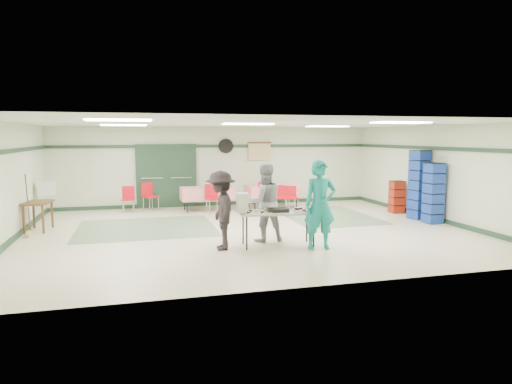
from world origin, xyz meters
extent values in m
plane|color=beige|center=(0.00, 0.00, 0.00)|extent=(11.00, 11.00, 0.00)
plane|color=silver|center=(0.00, 0.00, 2.70)|extent=(11.00, 11.00, 0.00)
plane|color=beige|center=(0.00, 4.50, 1.35)|extent=(11.00, 0.00, 11.00)
plane|color=beige|center=(0.00, -4.50, 1.35)|extent=(11.00, 0.00, 11.00)
plane|color=beige|center=(-5.50, 0.00, 1.35)|extent=(0.00, 9.00, 9.00)
plane|color=beige|center=(5.50, 0.00, 1.35)|extent=(0.00, 9.00, 9.00)
cube|color=#1E3725|center=(0.00, 4.47, 2.05)|extent=(11.00, 0.06, 0.10)
cube|color=#1E3725|center=(0.00, 4.47, 0.06)|extent=(11.00, 0.06, 0.12)
cube|color=#1E3725|center=(-5.47, 0.00, 2.05)|extent=(0.06, 9.00, 0.10)
cube|color=#1E3725|center=(-5.47, 0.00, 0.06)|extent=(0.06, 9.00, 0.12)
cube|color=#1E3725|center=(5.47, 0.00, 2.05)|extent=(0.06, 9.00, 0.10)
cube|color=#1E3725|center=(5.47, 0.00, 0.06)|extent=(0.06, 9.00, 0.12)
cube|color=gray|center=(-2.50, 1.00, 0.00)|extent=(3.50, 3.00, 0.01)
cube|color=gray|center=(2.80, 1.50, 0.00)|extent=(2.50, 3.50, 0.01)
cube|color=gray|center=(-2.20, 4.44, 1.05)|extent=(0.90, 0.06, 2.10)
cube|color=gray|center=(-1.25, 4.44, 1.05)|extent=(0.90, 0.06, 2.10)
cube|color=#1E3725|center=(-1.73, 4.42, 1.05)|extent=(2.00, 0.03, 2.15)
cylinder|color=black|center=(0.30, 4.44, 2.05)|extent=(0.50, 0.10, 0.50)
cube|color=#D2BF83|center=(1.50, 4.44, 1.85)|extent=(0.80, 0.02, 0.60)
cube|color=#BBBCB6|center=(0.24, -1.74, 0.74)|extent=(1.74, 0.83, 0.04)
cylinder|color=black|center=(-0.51, -1.94, 0.36)|extent=(0.04, 0.04, 0.72)
cylinder|color=black|center=(0.95, -2.07, 0.36)|extent=(0.04, 0.04, 0.72)
cylinder|color=black|center=(-0.46, -1.40, 0.36)|extent=(0.04, 0.04, 0.72)
cylinder|color=black|center=(0.99, -1.53, 0.36)|extent=(0.04, 0.04, 0.72)
cube|color=silver|center=(0.84, -1.83, 0.77)|extent=(0.62, 0.49, 0.02)
cube|color=silver|center=(0.15, -1.67, 0.77)|extent=(0.58, 0.46, 0.02)
cube|color=silver|center=(-0.27, -1.90, 0.77)|extent=(0.58, 0.46, 0.02)
cube|color=black|center=(0.21, -1.79, 0.80)|extent=(0.49, 0.33, 0.08)
cube|color=white|center=(-0.55, -1.71, 0.97)|extent=(0.25, 0.23, 0.43)
imported|color=#138580|center=(1.02, -2.22, 0.94)|extent=(0.73, 0.51, 1.88)
imported|color=#95959A|center=(0.08, -1.22, 0.89)|extent=(0.89, 0.71, 1.77)
imported|color=black|center=(-1.01, -1.73, 0.84)|extent=(0.70, 1.13, 1.67)
cube|color=red|center=(1.68, 3.40, 0.74)|extent=(1.86, 0.95, 0.05)
cube|color=red|center=(1.68, 3.40, 0.55)|extent=(1.86, 0.97, 0.40)
cylinder|color=black|center=(0.97, 3.03, 0.36)|extent=(0.04, 0.04, 0.72)
cylinder|color=black|center=(2.45, 3.18, 0.36)|extent=(0.04, 0.04, 0.72)
cylinder|color=black|center=(0.91, 3.62, 0.36)|extent=(0.04, 0.04, 0.72)
cylinder|color=black|center=(2.39, 3.77, 0.36)|extent=(0.04, 0.04, 0.72)
cube|color=red|center=(-0.52, 3.40, 0.74)|extent=(1.69, 0.78, 0.05)
cube|color=red|center=(-0.52, 3.40, 0.55)|extent=(1.69, 0.80, 0.40)
cylinder|color=black|center=(-1.21, 3.10, 0.36)|extent=(0.04, 0.04, 0.72)
cylinder|color=black|center=(0.18, 3.15, 0.36)|extent=(0.04, 0.04, 0.72)
cylinder|color=black|center=(-1.22, 3.65, 0.36)|extent=(0.04, 0.04, 0.72)
cylinder|color=black|center=(0.16, 3.70, 0.36)|extent=(0.04, 0.04, 0.72)
cube|color=red|center=(1.77, 2.75, 0.42)|extent=(0.47, 0.47, 0.04)
cube|color=red|center=(1.82, 2.91, 0.62)|extent=(0.37, 0.15, 0.38)
cylinder|color=silver|center=(1.58, 2.65, 0.20)|extent=(0.02, 0.02, 0.40)
cylinder|color=silver|center=(1.87, 2.56, 0.20)|extent=(0.02, 0.02, 0.40)
cylinder|color=silver|center=(1.67, 2.94, 0.20)|extent=(0.02, 0.02, 0.40)
cylinder|color=silver|center=(1.96, 2.85, 0.20)|extent=(0.02, 0.02, 0.40)
cube|color=red|center=(1.22, 2.75, 0.48)|extent=(0.53, 0.53, 0.04)
cube|color=red|center=(1.28, 2.94, 0.71)|extent=(0.43, 0.16, 0.43)
cylinder|color=silver|center=(1.01, 2.63, 0.23)|extent=(0.02, 0.02, 0.45)
cylinder|color=silver|center=(1.34, 2.54, 0.23)|extent=(0.02, 0.02, 0.45)
cylinder|color=silver|center=(1.10, 2.96, 0.23)|extent=(0.02, 0.02, 0.45)
cylinder|color=silver|center=(1.44, 2.87, 0.23)|extent=(0.02, 0.02, 0.45)
cube|color=red|center=(2.14, 2.75, 0.40)|extent=(0.38, 0.38, 0.04)
cube|color=red|center=(2.15, 2.91, 0.60)|extent=(0.36, 0.05, 0.36)
cylinder|color=silver|center=(1.99, 2.61, 0.19)|extent=(0.02, 0.02, 0.38)
cylinder|color=silver|center=(2.28, 2.60, 0.19)|extent=(0.02, 0.02, 0.38)
cylinder|color=silver|center=(2.00, 2.90, 0.19)|extent=(0.02, 0.02, 0.38)
cylinder|color=silver|center=(2.29, 2.89, 0.19)|extent=(0.02, 0.02, 0.38)
cube|color=red|center=(-0.43, 2.75, 0.46)|extent=(0.46, 0.46, 0.04)
cube|color=red|center=(-0.45, 2.94, 0.70)|extent=(0.42, 0.08, 0.42)
cylinder|color=silver|center=(-0.58, 2.56, 0.22)|extent=(0.02, 0.02, 0.44)
cylinder|color=silver|center=(-0.25, 2.60, 0.22)|extent=(0.02, 0.02, 0.44)
cylinder|color=silver|center=(-0.62, 2.90, 0.22)|extent=(0.02, 0.02, 0.44)
cylinder|color=silver|center=(-0.28, 2.94, 0.22)|extent=(0.02, 0.02, 0.44)
cube|color=red|center=(-2.29, 3.80, 0.46)|extent=(0.59, 0.59, 0.04)
cube|color=red|center=(-2.39, 3.96, 0.70)|extent=(0.37, 0.27, 0.42)
cylinder|color=silver|center=(-2.33, 3.57, 0.22)|extent=(0.02, 0.02, 0.44)
cylinder|color=silver|center=(-2.05, 3.75, 0.22)|extent=(0.02, 0.02, 0.44)
cylinder|color=silver|center=(-2.52, 3.85, 0.22)|extent=(0.02, 0.02, 0.44)
cylinder|color=silver|center=(-2.24, 4.03, 0.22)|extent=(0.02, 0.02, 0.44)
cube|color=red|center=(-2.98, 3.60, 0.42)|extent=(0.41, 0.41, 0.04)
cube|color=red|center=(-2.97, 3.77, 0.63)|extent=(0.39, 0.06, 0.38)
cylinder|color=silver|center=(-3.14, 3.46, 0.20)|extent=(0.02, 0.02, 0.40)
cylinder|color=silver|center=(-2.84, 3.44, 0.20)|extent=(0.02, 0.02, 0.40)
cylinder|color=silver|center=(-3.13, 3.76, 0.20)|extent=(0.02, 0.02, 0.40)
cylinder|color=silver|center=(-2.82, 3.74, 0.20)|extent=(0.02, 0.02, 0.40)
cube|color=navy|center=(5.15, -0.33, 0.83)|extent=(0.44, 0.44, 1.67)
cube|color=#9E240F|center=(5.15, 1.47, 0.50)|extent=(0.41, 0.41, 1.00)
cube|color=navy|center=(5.15, 0.35, 0.99)|extent=(0.51, 0.51, 1.99)
cube|color=brown|center=(-5.15, 1.35, 0.72)|extent=(0.68, 0.95, 0.05)
cube|color=brown|center=(-5.42, 1.02, 0.35)|extent=(0.05, 0.05, 0.70)
cube|color=brown|center=(-4.97, 0.96, 0.35)|extent=(0.05, 0.05, 0.70)
cube|color=brown|center=(-5.33, 1.74, 0.35)|extent=(0.05, 0.05, 0.70)
cube|color=brown|center=(-4.88, 1.68, 0.35)|extent=(0.05, 0.05, 0.70)
cube|color=beige|center=(-5.15, 2.75, 0.93)|extent=(0.53, 0.48, 0.37)
cylinder|color=brown|center=(-5.23, 0.69, 0.77)|extent=(0.06, 0.24, 1.48)
camera|label=1|loc=(-2.71, -11.06, 2.38)|focal=32.00mm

